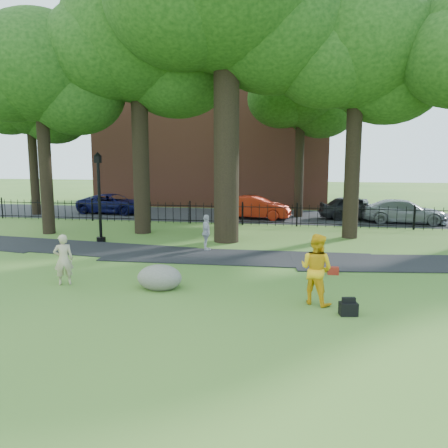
% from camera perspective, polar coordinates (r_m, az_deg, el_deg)
% --- Properties ---
extents(ground, '(120.00, 120.00, 0.00)m').
position_cam_1_polar(ground, '(12.84, -5.30, -8.06)').
color(ground, '#366423').
rests_on(ground, ground).
extents(footpath, '(36.07, 3.85, 0.03)m').
position_cam_1_polar(footpath, '(16.33, 1.83, -4.42)').
color(footpath, black).
rests_on(footpath, ground).
extents(street, '(80.00, 7.00, 0.02)m').
position_cam_1_polar(street, '(28.28, 3.55, 1.08)').
color(street, black).
rests_on(street, ground).
extents(iron_fence, '(44.00, 0.04, 1.20)m').
position_cam_1_polar(iron_fence, '(24.27, 2.40, 1.28)').
color(iron_fence, black).
rests_on(iron_fence, ground).
extents(brick_building, '(18.00, 8.00, 12.00)m').
position_cam_1_polar(brick_building, '(36.66, -1.16, 12.19)').
color(brick_building, brown).
rests_on(brick_building, ground).
extents(big_tree, '(10.08, 8.61, 14.37)m').
position_cam_1_polar(big_tree, '(20.27, 0.80, 27.18)').
color(big_tree, black).
rests_on(big_tree, ground).
extents(tree_row, '(26.82, 7.96, 12.42)m').
position_cam_1_polar(tree_row, '(20.93, 2.54, 20.93)').
color(tree_row, black).
rests_on(tree_row, ground).
extents(woman, '(0.65, 0.58, 1.50)m').
position_cam_1_polar(woman, '(13.59, -20.23, -4.38)').
color(woman, tan).
rests_on(woman, ground).
extents(man, '(1.10, 1.04, 1.81)m').
position_cam_1_polar(man, '(11.30, 11.96, -5.77)').
color(man, '#F4B014').
rests_on(man, ground).
extents(pedestrian, '(0.51, 0.91, 1.46)m').
position_cam_1_polar(pedestrian, '(17.42, -2.33, -1.16)').
color(pedestrian, '#ADACB1').
rests_on(pedestrian, ground).
extents(boulder, '(1.49, 1.28, 0.75)m').
position_cam_1_polar(boulder, '(12.59, -8.42, -6.69)').
color(boulder, '#6C645A').
rests_on(boulder, ground).
extents(lamppost, '(0.39, 0.39, 3.94)m').
position_cam_1_polar(lamppost, '(19.89, -15.97, 3.23)').
color(lamppost, black).
rests_on(lamppost, ground).
extents(backpack, '(0.46, 0.34, 0.31)m').
position_cam_1_polar(backpack, '(10.87, 15.93, -10.61)').
color(backpack, black).
rests_on(backpack, ground).
extents(red_bag, '(0.35, 0.23, 0.24)m').
position_cam_1_polar(red_bag, '(14.42, 14.06, -5.94)').
color(red_bag, maroon).
rests_on(red_bag, ground).
extents(red_sedan, '(4.40, 1.84, 1.42)m').
position_cam_1_polar(red_sedan, '(26.77, 4.05, 2.18)').
color(red_sedan, '#9B1D0B').
rests_on(red_sedan, ground).
extents(navy_van, '(4.95, 2.68, 1.32)m').
position_cam_1_polar(navy_van, '(30.27, -14.28, 2.58)').
color(navy_van, '#0B0D3A').
rests_on(navy_van, ground).
extents(grey_car, '(4.37, 2.15, 1.43)m').
position_cam_1_polar(grey_car, '(27.62, 16.70, 2.05)').
color(grey_car, black).
rests_on(grey_car, ground).
extents(silver_car, '(4.75, 2.25, 1.34)m').
position_cam_1_polar(silver_car, '(26.99, 22.45, 1.52)').
color(silver_car, gray).
rests_on(silver_car, ground).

